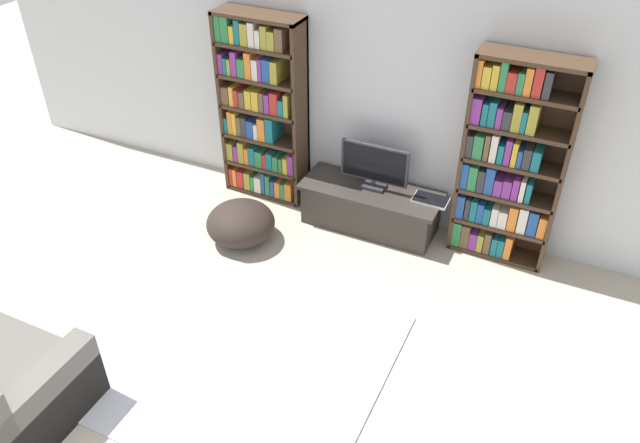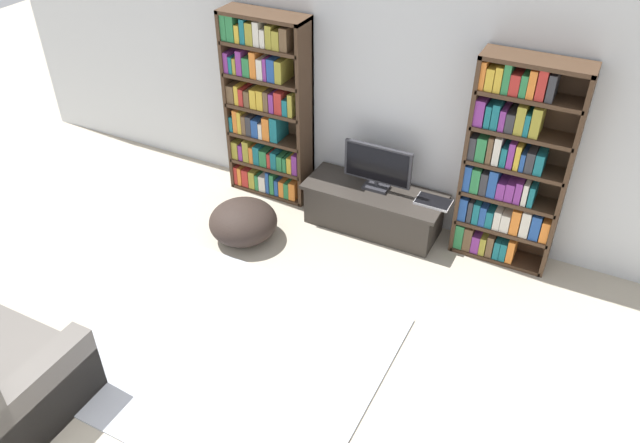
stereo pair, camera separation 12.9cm
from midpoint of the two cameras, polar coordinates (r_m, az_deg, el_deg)
The scene contains 8 objects.
wall_back at distance 5.87m, azimuth 4.84°, elevation 11.85°, with size 8.80×0.06×2.60m.
bookshelf_left at distance 6.33m, azimuth -5.93°, elevation 10.14°, with size 0.87×0.30×1.91m.
bookshelf_right at distance 5.61m, azimuth 16.13°, elevation 5.05°, with size 0.87×0.30×1.91m.
tv_stand at distance 6.11m, azimuth 4.03°, elevation 1.28°, with size 1.36×0.52×0.43m.
television at distance 5.90m, azimuth 4.36°, elevation 5.10°, with size 0.67×0.16×0.46m.
laptop at distance 5.89m, azimuth 9.46°, elevation 1.96°, with size 0.33×0.20×0.03m.
area_rug at distance 4.99m, azimuth -8.71°, elevation -12.02°, with size 2.31×1.98×0.02m.
beanbag_ottoman at distance 5.99m, azimuth -7.87°, elevation -0.15°, with size 0.65×0.65×0.38m, color #2D231E.
Camera 1 is at (1.78, -0.84, 3.68)m, focal length 35.00 mm.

